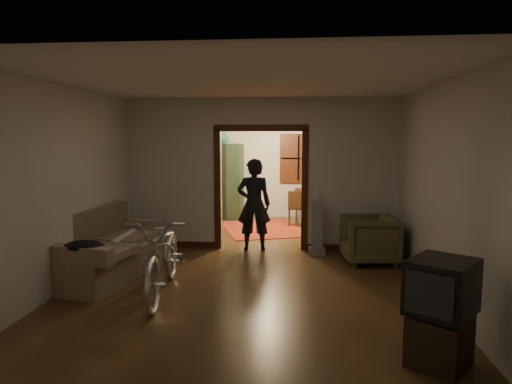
# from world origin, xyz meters

# --- Properties ---
(floor) EXTENTS (5.00, 8.50, 0.01)m
(floor) POSITION_xyz_m (0.00, 0.00, 0.00)
(floor) COLOR #3C2613
(floor) RESTS_ON ground
(ceiling) EXTENTS (5.00, 8.50, 0.01)m
(ceiling) POSITION_xyz_m (0.00, 0.00, 2.80)
(ceiling) COLOR white
(ceiling) RESTS_ON floor
(wall_back) EXTENTS (5.00, 0.02, 2.80)m
(wall_back) POSITION_xyz_m (0.00, 4.25, 1.40)
(wall_back) COLOR beige
(wall_back) RESTS_ON floor
(wall_left) EXTENTS (0.02, 8.50, 2.80)m
(wall_left) POSITION_xyz_m (-2.50, 0.00, 1.40)
(wall_left) COLOR beige
(wall_left) RESTS_ON floor
(wall_right) EXTENTS (0.02, 8.50, 2.80)m
(wall_right) POSITION_xyz_m (2.50, 0.00, 1.40)
(wall_right) COLOR beige
(wall_right) RESTS_ON floor
(partition_wall) EXTENTS (5.00, 0.14, 2.80)m
(partition_wall) POSITION_xyz_m (0.00, 0.75, 1.40)
(partition_wall) COLOR beige
(partition_wall) RESTS_ON floor
(door_casing) EXTENTS (1.74, 0.20, 2.32)m
(door_casing) POSITION_xyz_m (0.00, 0.75, 1.10)
(door_casing) COLOR #3C1B0D
(door_casing) RESTS_ON floor
(far_window) EXTENTS (0.98, 0.06, 1.28)m
(far_window) POSITION_xyz_m (0.70, 4.21, 1.55)
(far_window) COLOR black
(far_window) RESTS_ON wall_back
(chandelier) EXTENTS (0.24, 0.24, 0.24)m
(chandelier) POSITION_xyz_m (0.00, 2.50, 2.35)
(chandelier) COLOR #FFE0A5
(chandelier) RESTS_ON ceiling
(light_switch) EXTENTS (0.08, 0.01, 0.12)m
(light_switch) POSITION_xyz_m (1.05, 0.68, 1.25)
(light_switch) COLOR silver
(light_switch) RESTS_ON partition_wall
(sofa) EXTENTS (1.34, 2.31, 1.00)m
(sofa) POSITION_xyz_m (-2.14, -1.17, 0.50)
(sofa) COLOR #72644C
(sofa) RESTS_ON floor
(rolled_paper) EXTENTS (0.11, 0.88, 0.11)m
(rolled_paper) POSITION_xyz_m (-2.04, -0.87, 0.53)
(rolled_paper) COLOR beige
(rolled_paper) RESTS_ON sofa
(jacket) EXTENTS (0.53, 0.39, 0.15)m
(jacket) POSITION_xyz_m (-2.09, -2.08, 0.68)
(jacket) COLOR black
(jacket) RESTS_ON sofa
(bicycle) EXTENTS (0.95, 2.13, 1.08)m
(bicycle) POSITION_xyz_m (-1.09, -1.89, 0.54)
(bicycle) COLOR silver
(bicycle) RESTS_ON floor
(armchair) EXTENTS (0.95, 0.93, 0.80)m
(armchair) POSITION_xyz_m (1.88, -0.08, 0.40)
(armchair) COLOR brown
(armchair) RESTS_ON floor
(tv_stand) EXTENTS (0.69, 0.70, 0.47)m
(tv_stand) POSITION_xyz_m (1.98, -3.55, 0.23)
(tv_stand) COLOR black
(tv_stand) RESTS_ON floor
(crt_tv) EXTENTS (0.76, 0.77, 0.50)m
(crt_tv) POSITION_xyz_m (1.98, -3.55, 0.75)
(crt_tv) COLOR black
(crt_tv) RESTS_ON tv_stand
(vacuum) EXTENTS (0.30, 0.24, 0.98)m
(vacuum) POSITION_xyz_m (1.03, 0.40, 0.49)
(vacuum) COLOR gray
(vacuum) RESTS_ON floor
(person) EXTENTS (0.65, 0.46, 1.71)m
(person) POSITION_xyz_m (-0.13, 0.64, 0.85)
(person) COLOR black
(person) RESTS_ON floor
(oriental_rug) EXTENTS (2.31, 2.65, 0.02)m
(oriental_rug) POSITION_xyz_m (-0.11, 2.61, 0.01)
(oriental_rug) COLOR maroon
(oriental_rug) RESTS_ON floor
(locker) EXTENTS (1.02, 0.64, 1.93)m
(locker) POSITION_xyz_m (-1.22, 3.83, 0.97)
(locker) COLOR #1E301D
(locker) RESTS_ON floor
(globe) EXTENTS (0.30, 0.30, 0.30)m
(globe) POSITION_xyz_m (-1.22, 3.83, 1.94)
(globe) COLOR #1E5972
(globe) RESTS_ON locker
(desk) EXTENTS (1.17, 0.85, 0.77)m
(desk) POSITION_xyz_m (1.13, 3.84, 0.39)
(desk) COLOR #311D10
(desk) RESTS_ON floor
(desk_chair) EXTENTS (0.43, 0.43, 0.84)m
(desk_chair) POSITION_xyz_m (0.65, 3.11, 0.42)
(desk_chair) COLOR #311D10
(desk_chair) RESTS_ON floor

